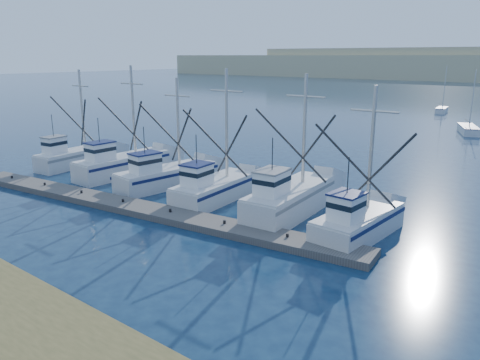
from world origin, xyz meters
TOP-DOWN VIEW (x-y plane):
  - ground at (0.00, 0.00)m, footprint 500.00×500.00m
  - floating_dock at (-7.86, 5.68)m, footprint 31.44×5.83m
  - trawler_fleet at (-7.63, 10.67)m, footprint 30.56×8.59m
  - sailboat_near at (1.76, 52.80)m, footprint 3.95×6.38m
  - sailboat_far at (-7.31, 73.96)m, footprint 2.27×5.15m

SIDE VIEW (x-z plane):
  - ground at x=0.00m, z-range 0.00..0.00m
  - floating_dock at x=-7.86m, z-range 0.00..0.42m
  - sailboat_near at x=1.76m, z-range -3.56..4.54m
  - sailboat_far at x=-7.31m, z-range -3.54..4.56m
  - trawler_fleet at x=-7.63m, z-range -3.54..5.50m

